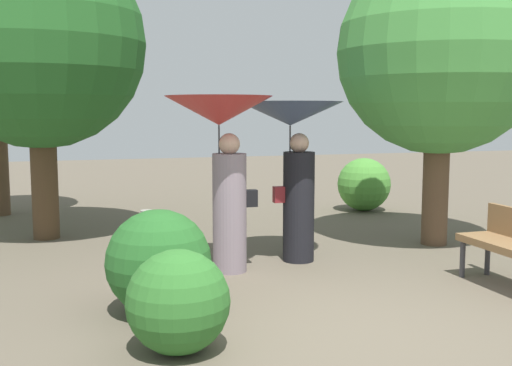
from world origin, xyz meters
The scene contains 9 objects.
ground_plane centered at (0.00, 0.00, 0.00)m, with size 40.00×40.00×0.00m, color brown.
person_left centered at (-0.56, 2.17, 1.53)m, with size 1.25×1.25×2.06m.
person_right centered at (0.40, 2.41, 1.50)m, with size 1.30×1.30×2.00m.
tree_near_right centered at (2.68, 2.73, 2.94)m, with size 2.84×2.84×4.57m.
tree_mid_left centered at (-2.61, 4.80, 3.12)m, with size 3.07×3.07×4.87m.
bush_path_left centered at (3.10, 5.70, 0.50)m, with size 1.01×1.01×1.01m, color #4C9338.
bush_path_right centered at (-1.50, 0.89, 0.49)m, with size 0.98×0.98×0.98m, color #235B23.
bush_behind_bench centered at (-1.49, -0.09, 0.41)m, with size 0.82×0.82×0.82m, color #2D6B28.
path_marker_post centered at (-1.54, 1.43, 0.45)m, with size 0.12×0.12×0.90m, color gray.
Camera 1 is at (-2.27, -4.63, 1.88)m, focal length 42.55 mm.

